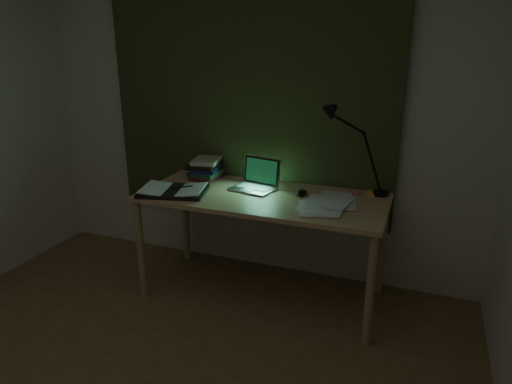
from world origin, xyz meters
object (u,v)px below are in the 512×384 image
book_stack (206,168)px  desk (262,246)px  loose_papers (329,203)px  desk_lamp (384,153)px  laptop (253,175)px  open_textbook (174,190)px

book_stack → desk: bearing=-22.4°
desk → book_stack: book_stack is taller
loose_papers → desk_lamp: 0.51m
laptop → book_stack: bearing=175.6°
book_stack → open_textbook: bearing=-97.5°
book_stack → loose_papers: size_ratio=0.68×
desk → loose_papers: (0.46, -0.02, 0.39)m
open_textbook → book_stack: (0.05, 0.39, 0.06)m
open_textbook → desk_lamp: bearing=5.0°
desk → open_textbook: bearing=-164.2°
laptop → loose_papers: laptop is taller
desk → desk_lamp: (0.75, 0.29, 0.67)m
open_textbook → desk: bearing=2.0°
desk → book_stack: bearing=157.6°
desk → desk_lamp: bearing=21.3°
open_textbook → desk_lamp: desk_lamp is taller
laptop → desk_lamp: bearing=25.8°
laptop → open_textbook: bearing=-139.7°
laptop → loose_papers: (0.57, -0.11, -0.10)m
open_textbook → loose_papers: size_ratio=1.24×
desk → desk_lamp: size_ratio=2.84×
loose_papers → desk_lamp: size_ratio=0.61×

